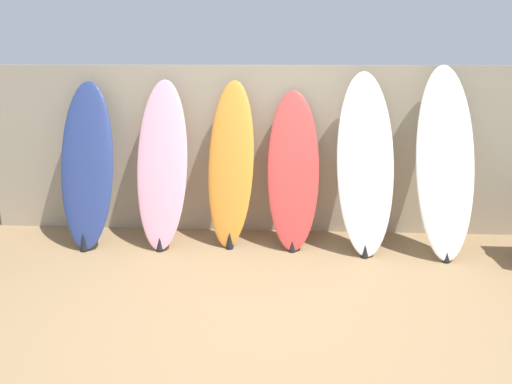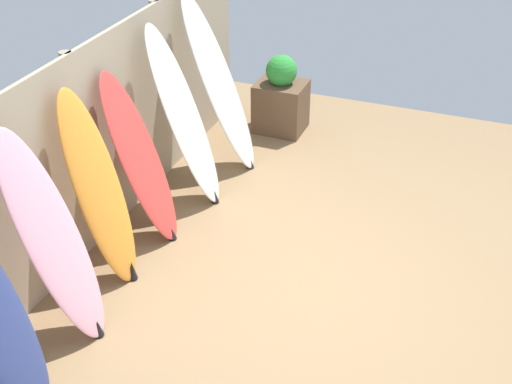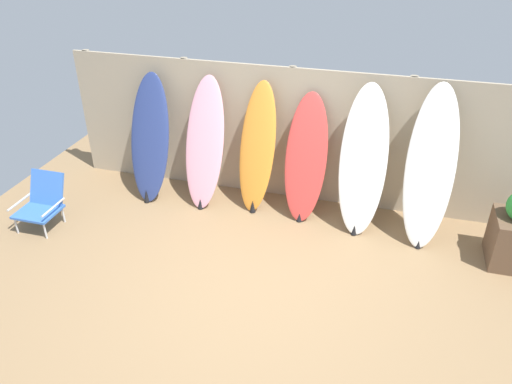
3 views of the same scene
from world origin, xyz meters
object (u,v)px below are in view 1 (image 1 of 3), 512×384
surfboard_pink_1 (162,165)px  surfboard_orange_2 (231,165)px  surfboard_red_3 (293,171)px  surfboard_white_5 (445,162)px  surfboard_navy_0 (87,166)px  surfboard_white_4 (365,164)px

surfboard_pink_1 → surfboard_orange_2: (0.69, 0.05, -0.00)m
surfboard_red_3 → surfboard_white_5: surfboard_white_5 is taller
surfboard_orange_2 → surfboard_red_3: size_ratio=1.07×
surfboard_pink_1 → surfboard_white_5: (2.79, -0.06, 0.08)m
surfboard_orange_2 → surfboard_white_5: bearing=-3.1°
surfboard_navy_0 → surfboard_white_4: size_ratio=0.94×
surfboard_orange_2 → surfboard_white_5: 2.10m
surfboard_orange_2 → surfboard_white_5: (2.10, -0.12, 0.08)m
surfboard_red_3 → surfboard_orange_2: bearing=178.9°
surfboard_orange_2 → surfboard_white_4: surfboard_white_4 is taller
surfboard_orange_2 → surfboard_white_4: size_ratio=0.95×
surfboard_pink_1 → surfboard_orange_2: surfboard_pink_1 is taller
surfboard_white_4 → surfboard_pink_1: bearing=178.9°
surfboard_white_4 → surfboard_white_5: surfboard_white_5 is taller
surfboard_orange_2 → surfboard_white_4: (1.34, -0.09, 0.05)m
surfboard_red_3 → surfboard_white_4: surfboard_white_4 is taller
surfboard_white_5 → surfboard_red_3: bearing=176.0°
surfboard_navy_0 → surfboard_white_5: 3.55m
surfboard_white_4 → surfboard_navy_0: bearing=179.9°
surfboard_pink_1 → surfboard_white_5: bearing=-1.3°
surfboard_pink_1 → surfboard_navy_0: bearing=-177.4°
surfboard_navy_0 → surfboard_white_4: surfboard_white_4 is taller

